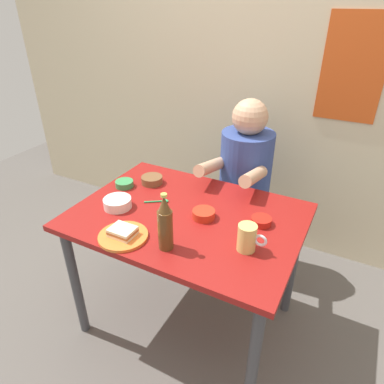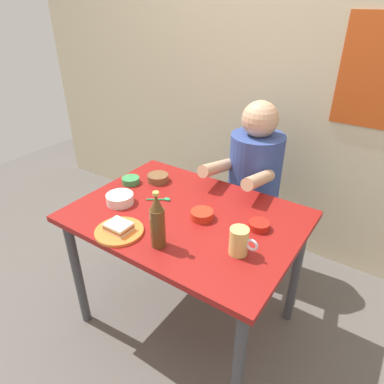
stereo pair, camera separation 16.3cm
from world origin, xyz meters
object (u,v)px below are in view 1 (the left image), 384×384
Objects in this scene: stool at (241,220)px; beer_mug at (247,238)px; dining_table at (187,230)px; person_seated at (245,165)px; plate_orange at (123,236)px; beer_bottle at (165,224)px; sandwich at (123,231)px; condiment_bowl_brown at (152,180)px.

stool is 0.92m from beer_mug.
stool is (0.07, 0.63, -0.30)m from dining_table.
person_seated reaches higher than plate_orange.
sandwich is at bearing -171.47° from beer_bottle.
beer_bottle is 0.60m from condiment_bowl_brown.
beer_bottle is at bearing -91.96° from person_seated.
dining_table is 0.70m from stool.
person_seated is at bearing -90.00° from stool.
condiment_bowl_brown is at bearing 109.21° from sandwich.
stool is at bearing 90.00° from person_seated.
stool is 2.05× the size of plate_orange.
plate_orange reaches higher than stool.
beer_bottle is (0.20, 0.03, 0.11)m from plate_orange.
beer_bottle is (-0.31, -0.15, 0.06)m from beer_mug.
condiment_bowl_brown reaches higher than dining_table.
person_seated is at bearing 83.32° from dining_table.
sandwich is 0.87× the size of beer_mug.
condiment_bowl_brown is at bearing 150.18° from dining_table.
person_seated reaches higher than beer_bottle.
sandwich is at bearing -70.79° from condiment_bowl_brown.
plate_orange is at bearing -160.97° from beer_mug.
stool is at bearing 110.23° from beer_mug.
stool is at bearing 47.52° from condiment_bowl_brown.
plate_orange is at bearing -118.65° from dining_table.
beer_bottle reaches higher than dining_table.
beer_mug reaches higher than dining_table.
condiment_bowl_brown is (-0.33, 0.19, 0.12)m from dining_table.
person_seated is 0.79m from beer_mug.
condiment_bowl_brown is (-0.40, -0.44, 0.41)m from stool.
dining_table is 0.40m from condiment_bowl_brown.
beer_bottle reaches higher than plate_orange.
condiment_bowl_brown is at bearing -133.22° from person_seated.
beer_mug is 1.05× the size of condiment_bowl_brown.
beer_bottle is at bearing -80.96° from dining_table.
beer_mug is (0.28, -0.75, 0.45)m from stool.
plate_orange is 0.23m from beer_bottle.
person_seated is 0.59m from condiment_bowl_brown.
stool is at bearing 83.44° from dining_table.
stool is at bearing 88.07° from beer_bottle.
sandwich is 0.42× the size of beer_bottle.
beer_mug reaches higher than condiment_bowl_brown.
condiment_bowl_brown is at bearing 155.51° from beer_mug.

